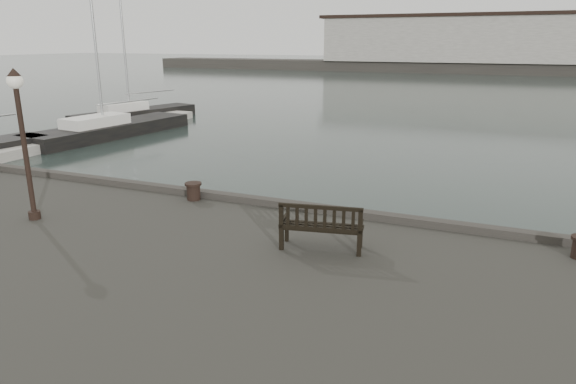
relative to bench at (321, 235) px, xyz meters
name	(u,v)px	position (x,y,z in m)	size (l,w,h in m)	color
ground	(345,270)	(-0.15, 2.41, -1.87)	(400.00, 400.00, 0.00)	black
pontoon	(63,140)	(-20.15, 12.41, -1.62)	(2.00, 24.00, 0.50)	beige
breakwater	(467,49)	(-4.71, 94.41, 2.42)	(140.00, 9.50, 12.20)	#383530
bench	(321,235)	(0.00, 0.00, 0.00)	(1.79, 0.90, 0.98)	black
bollard_left	(193,191)	(-4.36, 1.91, -0.07)	(0.46, 0.46, 0.48)	black
lamp_post	(21,125)	(-7.06, -0.95, 1.99)	(0.36, 0.36, 3.59)	black
yacht_b	(136,117)	(-22.45, 21.74, -1.63)	(4.66, 10.19, 13.18)	black
yacht_c	(112,132)	(-19.41, 15.64, -1.63)	(4.05, 11.53, 14.95)	black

